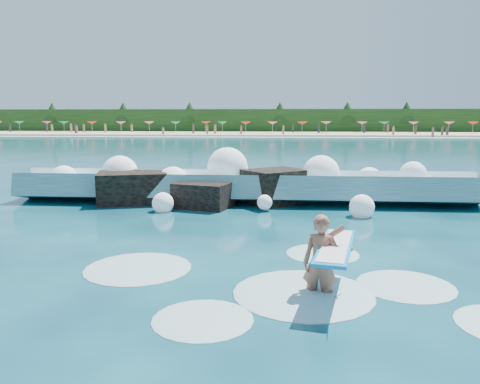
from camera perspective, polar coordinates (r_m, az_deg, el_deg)
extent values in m
plane|color=#072C3D|center=(12.39, -7.75, -6.87)|extent=(200.00, 200.00, 0.00)
cube|color=tan|center=(89.72, 3.06, 7.09)|extent=(140.00, 20.00, 0.40)
cube|color=silver|center=(78.74, 2.82, 6.69)|extent=(140.00, 5.00, 0.08)
cube|color=black|center=(99.66, 3.25, 8.62)|extent=(140.00, 4.00, 5.00)
cube|color=teal|center=(18.98, 0.61, 0.22)|extent=(18.30, 2.79, 1.53)
cube|color=white|center=(19.70, 0.78, 1.90)|extent=(18.30, 1.29, 0.71)
cube|color=black|center=(19.26, -12.93, 0.26)|extent=(3.13, 2.67, 1.45)
cube|color=black|center=(17.81, -4.47, -0.61)|extent=(2.36, 2.05, 1.12)
cube|color=black|center=(18.75, 4.29, 0.36)|extent=(2.86, 2.79, 1.56)
imported|color=brown|center=(9.21, 9.80, -8.57)|extent=(0.79, 0.62, 1.89)
cube|color=#0C8CDB|center=(9.19, 11.58, -6.54)|extent=(1.11, 2.65, 0.06)
cube|color=white|center=(9.19, 11.58, -6.44)|extent=(0.96, 2.42, 0.06)
cylinder|color=black|center=(8.16, 11.80, -12.27)|extent=(0.01, 0.91, 0.43)
sphere|color=white|center=(20.32, -20.64, 1.59)|extent=(1.03, 1.03, 1.03)
sphere|color=white|center=(20.42, -14.42, 2.24)|extent=(1.49, 1.49, 1.49)
sphere|color=white|center=(19.17, -8.17, 1.22)|extent=(1.25, 1.25, 1.25)
sphere|color=white|center=(19.41, -1.53, 2.98)|extent=(1.68, 1.68, 1.68)
sphere|color=white|center=(18.80, 2.92, 1.08)|extent=(0.87, 0.87, 0.87)
sphere|color=white|center=(19.06, 9.84, 2.18)|extent=(1.50, 1.50, 1.50)
sphere|color=white|center=(19.86, 15.46, 1.46)|extent=(1.03, 1.03, 1.03)
sphere|color=white|center=(19.52, 20.33, 1.99)|extent=(1.04, 1.04, 1.04)
sphere|color=white|center=(17.23, -9.38, -1.36)|extent=(0.79, 0.79, 0.79)
sphere|color=white|center=(17.05, 3.02, -1.27)|extent=(0.55, 0.55, 0.55)
sphere|color=white|center=(16.58, 14.63, -1.78)|extent=(0.86, 0.86, 0.86)
ellipsoid|color=silver|center=(9.40, 7.68, -12.16)|extent=(2.79, 2.79, 0.14)
ellipsoid|color=silver|center=(8.25, -4.59, -15.24)|extent=(1.76, 1.76, 0.09)
ellipsoid|color=silver|center=(10.28, 19.50, -10.72)|extent=(2.00, 2.00, 0.10)
ellipsoid|color=silver|center=(11.01, -12.35, -9.07)|extent=(2.45, 2.45, 0.12)
ellipsoid|color=silver|center=(12.02, 10.01, -7.43)|extent=(1.85, 1.85, 0.09)
cone|color=#127665|center=(106.40, -25.32, 7.66)|extent=(2.00, 2.00, 0.50)
cone|color=#E94481|center=(105.55, -22.48, 7.84)|extent=(2.00, 2.00, 0.50)
cone|color=#127665|center=(101.58, -20.69, 7.92)|extent=(2.00, 2.00, 0.50)
cone|color=red|center=(97.56, -17.61, 8.05)|extent=(2.00, 2.00, 0.50)
cone|color=#E94481|center=(94.84, -14.32, 8.18)|extent=(2.00, 2.00, 0.50)
cone|color=#E94481|center=(94.04, -11.01, 8.28)|extent=(2.00, 2.00, 0.50)
cone|color=#127665|center=(92.27, -7.87, 8.35)|extent=(2.00, 2.00, 0.50)
cone|color=red|center=(95.02, -4.20, 8.43)|extent=(2.00, 2.00, 0.50)
cone|color=#127665|center=(90.86, -2.17, 8.42)|extent=(2.00, 2.00, 0.50)
cone|color=red|center=(90.42, 0.70, 8.42)|extent=(2.00, 2.00, 0.50)
cone|color=#E94481|center=(90.39, 3.99, 8.40)|extent=(2.00, 2.00, 0.50)
cone|color=red|center=(89.57, 7.60, 8.34)|extent=(2.00, 2.00, 0.50)
cone|color=#E94481|center=(93.30, 10.47, 8.29)|extent=(2.00, 2.00, 0.50)
cone|color=#E94481|center=(93.84, 14.66, 8.15)|extent=(2.00, 2.00, 0.50)
cone|color=#127665|center=(94.14, 17.18, 8.05)|extent=(2.00, 2.00, 0.50)
cone|color=#E94481|center=(94.02, 20.41, 7.88)|extent=(2.00, 2.00, 0.50)
cone|color=#E94481|center=(98.31, 24.13, 7.69)|extent=(2.00, 2.00, 0.50)
cone|color=red|center=(98.14, 26.54, 7.53)|extent=(2.00, 2.00, 0.50)
cube|color=#3F332D|center=(84.24, -3.59, 7.59)|extent=(0.35, 0.22, 1.46)
cube|color=#8C664C|center=(96.55, -10.49, 7.68)|extent=(0.35, 0.22, 1.56)
cube|color=#262633|center=(88.76, -14.91, 7.35)|extent=(0.35, 0.22, 1.37)
cube|color=brown|center=(83.74, 18.19, 6.90)|extent=(0.35, 0.22, 1.40)
cube|color=#3F332D|center=(97.07, 24.17, 7.03)|extent=(0.35, 0.22, 1.50)
cube|color=#8C664C|center=(90.59, 7.88, 7.60)|extent=(0.35, 0.22, 1.38)
cube|color=#262633|center=(92.43, 10.04, 7.58)|extent=(0.35, 0.22, 1.37)
cube|color=#3F332D|center=(90.28, -8.92, 7.57)|extent=(0.35, 0.22, 1.36)
cube|color=#8C664C|center=(89.32, 14.43, 7.39)|extent=(0.35, 0.22, 1.40)
cube|color=#262633|center=(88.71, -3.96, 7.70)|extent=(0.35, 0.22, 1.57)
cube|color=brown|center=(89.87, -11.04, 7.57)|extent=(0.35, 0.22, 1.58)
cube|color=#3F332D|center=(95.63, -16.79, 7.43)|extent=(0.35, 0.22, 1.55)
cube|color=#262633|center=(93.03, 6.46, 7.71)|extent=(0.35, 0.22, 1.50)
cube|color=brown|center=(87.13, 20.90, 7.05)|extent=(0.35, 0.22, 1.41)
cube|color=#262633|center=(92.91, -4.61, 7.77)|extent=(0.35, 0.22, 1.61)
cube|color=brown|center=(93.41, 10.01, 7.60)|extent=(0.35, 0.22, 1.40)
cube|color=#3F332D|center=(94.06, 21.79, 7.14)|extent=(0.35, 0.22, 1.53)
cube|color=#8C664C|center=(88.46, 18.08, 7.24)|extent=(0.35, 0.22, 1.49)
cube|color=#262633|center=(84.80, 1.81, 7.60)|extent=(0.35, 0.22, 1.43)
cube|color=brown|center=(104.10, -21.95, 7.23)|extent=(0.35, 0.22, 1.40)
cube|color=#3F332D|center=(94.34, -18.39, 7.32)|extent=(0.35, 0.22, 1.51)
cube|color=#8C664C|center=(85.33, -11.48, 7.49)|extent=(0.35, 0.22, 1.59)
cube|color=#262633|center=(87.63, 9.31, 7.53)|extent=(0.35, 0.22, 1.42)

